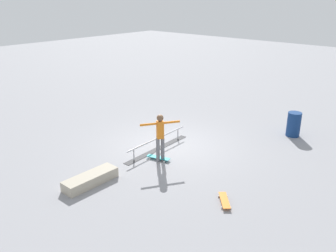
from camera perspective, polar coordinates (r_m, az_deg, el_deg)
ground_plane at (r=12.82m, az=0.14°, el=-3.18°), size 60.00×60.00×0.00m
grind_rail at (r=12.46m, az=-1.72°, el=-2.94°), size 3.12×0.38×0.44m
skate_ledge at (r=10.53m, az=-12.35°, el=-8.36°), size 1.66×0.52×0.30m
skater_main at (r=11.31m, az=-1.26°, el=-1.38°), size 1.13×0.75×1.61m
skateboard_main at (r=11.76m, az=-1.56°, el=-5.09°), size 0.41×0.82×0.09m
loose_skateboard_orange at (r=9.61m, az=9.07°, el=-11.71°), size 0.73×0.69×0.09m
trash_bin at (r=14.36m, az=19.56°, el=0.26°), size 0.51×0.51×0.94m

